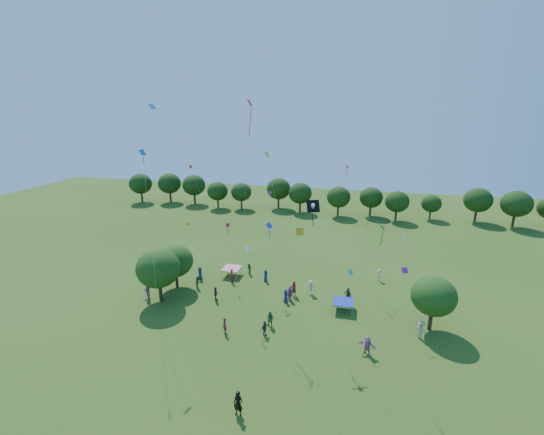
{
  "coord_description": "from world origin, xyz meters",
  "views": [
    {
      "loc": [
        7.66,
        -18.2,
        20.88
      ],
      "look_at": [
        0.0,
        14.0,
        11.0
      ],
      "focal_mm": 24.0,
      "sensor_mm": 36.0,
      "label": 1
    }
  ],
  "objects_px": {
    "tent_blue": "(343,302)",
    "pirate_kite": "(313,208)",
    "near_tree_east": "(434,296)",
    "man_in_black": "(238,404)",
    "near_tree_north": "(175,261)",
    "tent_red_stripe": "(231,268)",
    "red_high_kite": "(248,139)",
    "near_tree_west": "(158,268)"
  },
  "relations": [
    {
      "from": "tent_blue",
      "to": "red_high_kite",
      "type": "relative_size",
      "value": 0.11
    },
    {
      "from": "near_tree_west",
      "to": "man_in_black",
      "type": "height_order",
      "value": "near_tree_west"
    },
    {
      "from": "tent_blue",
      "to": "pirate_kite",
      "type": "xyz_separation_m",
      "value": [
        -3.13,
        -3.61,
        11.19
      ]
    },
    {
      "from": "tent_red_stripe",
      "to": "man_in_black",
      "type": "height_order",
      "value": "man_in_black"
    },
    {
      "from": "near_tree_north",
      "to": "tent_blue",
      "type": "height_order",
      "value": "near_tree_north"
    },
    {
      "from": "near_tree_north",
      "to": "man_in_black",
      "type": "distance_m",
      "value": 21.55
    },
    {
      "from": "near_tree_east",
      "to": "tent_red_stripe",
      "type": "bearing_deg",
      "value": 163.08
    },
    {
      "from": "man_in_black",
      "to": "pirate_kite",
      "type": "distance_m",
      "value": 17.08
    },
    {
      "from": "near_tree_north",
      "to": "near_tree_west",
      "type": "bearing_deg",
      "value": -93.86
    },
    {
      "from": "pirate_kite",
      "to": "man_in_black",
      "type": "bearing_deg",
      "value": -105.32
    },
    {
      "from": "man_in_black",
      "to": "pirate_kite",
      "type": "height_order",
      "value": "pirate_kite"
    },
    {
      "from": "near_tree_north",
      "to": "tent_red_stripe",
      "type": "distance_m",
      "value": 7.51
    },
    {
      "from": "near_tree_east",
      "to": "tent_red_stripe",
      "type": "height_order",
      "value": "near_tree_east"
    },
    {
      "from": "near_tree_north",
      "to": "man_in_black",
      "type": "bearing_deg",
      "value": -51.18
    },
    {
      "from": "near_tree_east",
      "to": "pirate_kite",
      "type": "distance_m",
      "value": 14.55
    },
    {
      "from": "near_tree_east",
      "to": "pirate_kite",
      "type": "height_order",
      "value": "pirate_kite"
    },
    {
      "from": "near_tree_west",
      "to": "near_tree_east",
      "type": "bearing_deg",
      "value": 2.05
    },
    {
      "from": "red_high_kite",
      "to": "near_tree_west",
      "type": "bearing_deg",
      "value": -160.22
    },
    {
      "from": "tent_red_stripe",
      "to": "red_high_kite",
      "type": "height_order",
      "value": "red_high_kite"
    },
    {
      "from": "near_tree_north",
      "to": "pirate_kite",
      "type": "relative_size",
      "value": 0.47
    },
    {
      "from": "man_in_black",
      "to": "red_high_kite",
      "type": "height_order",
      "value": "red_high_kite"
    },
    {
      "from": "tent_blue",
      "to": "man_in_black",
      "type": "relative_size",
      "value": 1.14
    },
    {
      "from": "tent_blue",
      "to": "pirate_kite",
      "type": "relative_size",
      "value": 0.19
    },
    {
      "from": "near_tree_east",
      "to": "red_high_kite",
      "type": "bearing_deg",
      "value": 172.71
    },
    {
      "from": "near_tree_north",
      "to": "tent_red_stripe",
      "type": "relative_size",
      "value": 2.45
    },
    {
      "from": "near_tree_north",
      "to": "man_in_black",
      "type": "relative_size",
      "value": 2.8
    },
    {
      "from": "near_tree_west",
      "to": "tent_blue",
      "type": "bearing_deg",
      "value": 7.66
    },
    {
      "from": "near_tree_west",
      "to": "tent_blue",
      "type": "height_order",
      "value": "near_tree_west"
    },
    {
      "from": "tent_red_stripe",
      "to": "red_high_kite",
      "type": "bearing_deg",
      "value": -48.7
    },
    {
      "from": "tent_blue",
      "to": "red_high_kite",
      "type": "xyz_separation_m",
      "value": [
        -10.54,
        0.75,
        16.93
      ]
    },
    {
      "from": "tent_blue",
      "to": "pirate_kite",
      "type": "distance_m",
      "value": 12.17
    },
    {
      "from": "near_tree_north",
      "to": "near_tree_east",
      "type": "relative_size",
      "value": 0.96
    },
    {
      "from": "near_tree_west",
      "to": "pirate_kite",
      "type": "bearing_deg",
      "value": -3.01
    },
    {
      "from": "tent_red_stripe",
      "to": "man_in_black",
      "type": "relative_size",
      "value": 1.14
    },
    {
      "from": "near_tree_west",
      "to": "tent_red_stripe",
      "type": "bearing_deg",
      "value": 55.13
    },
    {
      "from": "pirate_kite",
      "to": "near_tree_north",
      "type": "bearing_deg",
      "value": 165.68
    },
    {
      "from": "pirate_kite",
      "to": "near_tree_west",
      "type": "bearing_deg",
      "value": 176.99
    },
    {
      "from": "near_tree_east",
      "to": "man_in_black",
      "type": "distance_m",
      "value": 20.92
    },
    {
      "from": "near_tree_west",
      "to": "near_tree_east",
      "type": "xyz_separation_m",
      "value": [
        28.66,
        1.03,
        -0.32
      ]
    },
    {
      "from": "pirate_kite",
      "to": "red_high_kite",
      "type": "height_order",
      "value": "red_high_kite"
    },
    {
      "from": "red_high_kite",
      "to": "near_tree_east",
      "type": "bearing_deg",
      "value": -7.29
    },
    {
      "from": "red_high_kite",
      "to": "tent_red_stripe",
      "type": "bearing_deg",
      "value": 131.3
    }
  ]
}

